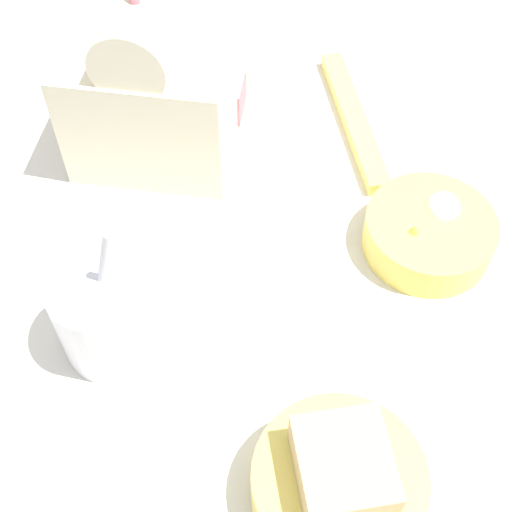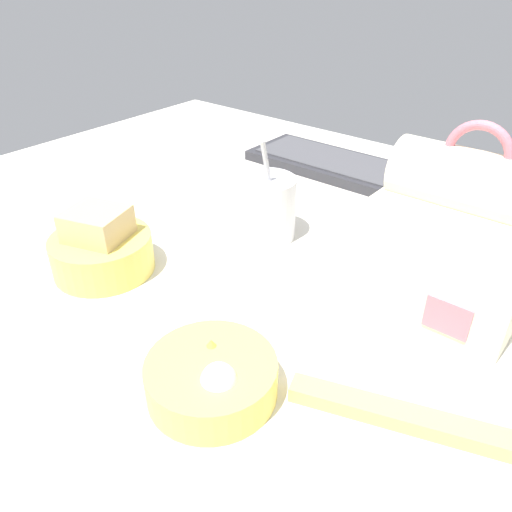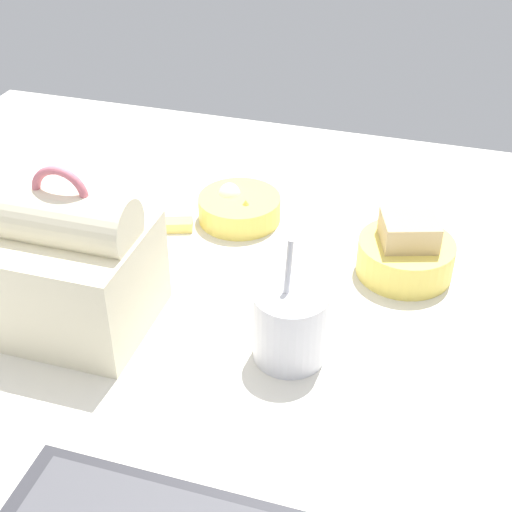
{
  "view_description": "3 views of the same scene",
  "coord_description": "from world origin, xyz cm",
  "px_view_note": "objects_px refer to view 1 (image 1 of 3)",
  "views": [
    {
      "loc": [
        -36.66,
        -9.64,
        57.72
      ],
      "look_at": [
        -0.17,
        -4.06,
        7.0
      ],
      "focal_mm": 50.0,
      "sensor_mm": 36.0,
      "label": 1
    },
    {
      "loc": [
        31.62,
        -43.14,
        38.53
      ],
      "look_at": [
        -0.17,
        -4.06,
        7.0
      ],
      "focal_mm": 35.0,
      "sensor_mm": 36.0,
      "label": 2
    },
    {
      "loc": [
        -21.99,
        68.31,
        59.83
      ],
      "look_at": [
        -0.17,
        -4.06,
        7.0
      ],
      "focal_mm": 50.0,
      "sensor_mm": 36.0,
      "label": 3
    }
  ],
  "objects_px": {
    "soup_cup": "(106,313)",
    "bento_bowl_sandwich": "(338,483)",
    "lunch_bag": "(156,74)",
    "bento_bowl_snacks": "(429,233)",
    "chopstick_case": "(354,119)"
  },
  "relations": [
    {
      "from": "soup_cup",
      "to": "bento_bowl_sandwich",
      "type": "bearing_deg",
      "value": -117.83
    },
    {
      "from": "lunch_bag",
      "to": "chopstick_case",
      "type": "bearing_deg",
      "value": -77.42
    },
    {
      "from": "lunch_bag",
      "to": "bento_bowl_sandwich",
      "type": "distance_m",
      "value": 0.43
    },
    {
      "from": "bento_bowl_sandwich",
      "to": "chopstick_case",
      "type": "xyz_separation_m",
      "value": [
        0.42,
        0.02,
        -0.02
      ]
    },
    {
      "from": "lunch_bag",
      "to": "bento_bowl_snacks",
      "type": "distance_m",
      "value": 0.31
    },
    {
      "from": "bento_bowl_sandwich",
      "to": "chopstick_case",
      "type": "distance_m",
      "value": 0.42
    },
    {
      "from": "soup_cup",
      "to": "bento_bowl_sandwich",
      "type": "height_order",
      "value": "soup_cup"
    },
    {
      "from": "chopstick_case",
      "to": "soup_cup",
      "type": "bearing_deg",
      "value": 148.4
    },
    {
      "from": "lunch_bag",
      "to": "bento_bowl_snacks",
      "type": "bearing_deg",
      "value": -111.57
    },
    {
      "from": "soup_cup",
      "to": "lunch_bag",
      "type": "bearing_deg",
      "value": 3.39
    },
    {
      "from": "bento_bowl_sandwich",
      "to": "chopstick_case",
      "type": "bearing_deg",
      "value": 2.15
    },
    {
      "from": "soup_cup",
      "to": "bento_bowl_sandwich",
      "type": "relative_size",
      "value": 1.16
    },
    {
      "from": "bento_bowl_sandwich",
      "to": "bento_bowl_snacks",
      "type": "relative_size",
      "value": 1.04
    },
    {
      "from": "soup_cup",
      "to": "bento_bowl_snacks",
      "type": "relative_size",
      "value": 1.21
    },
    {
      "from": "chopstick_case",
      "to": "lunch_bag",
      "type": "bearing_deg",
      "value": 102.58
    }
  ]
}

